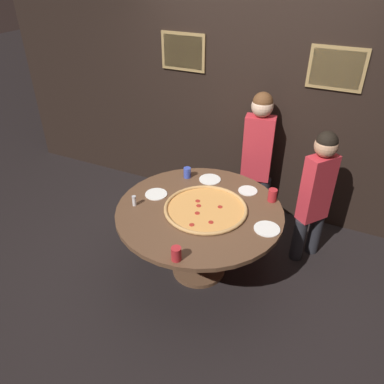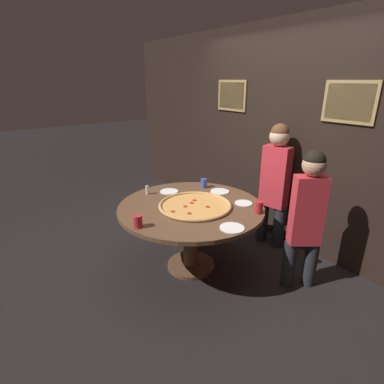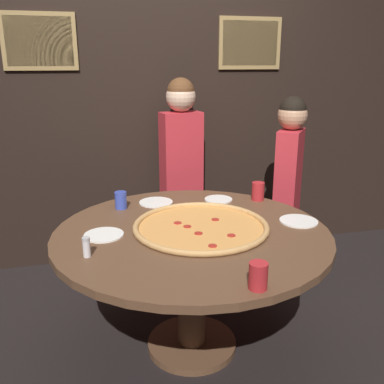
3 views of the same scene
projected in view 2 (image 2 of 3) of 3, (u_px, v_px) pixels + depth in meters
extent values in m
plane|color=black|center=(191.00, 266.00, 3.34)|extent=(24.00, 24.00, 0.00)
cube|color=black|center=(279.00, 137.00, 3.65)|extent=(6.40, 0.06, 2.60)
cube|color=#9E7F4C|center=(232.00, 96.00, 4.06)|extent=(0.52, 0.02, 0.40)
cube|color=#936B5B|center=(232.00, 96.00, 4.06)|extent=(0.46, 0.01, 0.34)
cube|color=#9E7F4C|center=(349.00, 102.00, 2.87)|extent=(0.52, 0.02, 0.40)
cube|color=slate|center=(349.00, 102.00, 2.87)|extent=(0.46, 0.01, 0.34)
cylinder|color=brown|center=(191.00, 207.00, 3.09)|extent=(1.50, 1.50, 0.04)
cylinder|color=brown|center=(191.00, 239.00, 3.22)|extent=(0.16, 0.16, 0.70)
cylinder|color=brown|center=(191.00, 265.00, 3.33)|extent=(0.52, 0.52, 0.04)
cylinder|color=#E0994C|center=(195.00, 206.00, 3.04)|extent=(0.70, 0.70, 0.01)
torus|color=tan|center=(195.00, 205.00, 3.04)|extent=(0.74, 0.74, 0.03)
cylinder|color=#A8281E|center=(173.00, 211.00, 2.90)|extent=(0.04, 0.04, 0.00)
cylinder|color=#A8281E|center=(194.00, 200.00, 3.17)|extent=(0.04, 0.04, 0.00)
cylinder|color=#A8281E|center=(208.00, 207.00, 3.01)|extent=(0.04, 0.04, 0.00)
cylinder|color=#A8281E|center=(192.00, 203.00, 3.10)|extent=(0.04, 0.04, 0.00)
cylinder|color=#A8281E|center=(189.00, 213.00, 2.86)|extent=(0.04, 0.04, 0.00)
cylinder|color=#A8281E|center=(185.00, 206.00, 3.02)|extent=(0.04, 0.04, 0.00)
cylinder|color=#B22328|center=(259.00, 207.00, 2.88)|extent=(0.08, 0.08, 0.12)
cylinder|color=#384CB7|center=(204.00, 183.00, 3.57)|extent=(0.07, 0.07, 0.11)
cylinder|color=#B22328|center=(138.00, 221.00, 2.60)|extent=(0.08, 0.08, 0.11)
cylinder|color=white|center=(169.00, 191.00, 3.45)|extent=(0.21, 0.21, 0.01)
cylinder|color=white|center=(220.00, 191.00, 3.45)|extent=(0.22, 0.22, 0.01)
cylinder|color=white|center=(232.00, 228.00, 2.60)|extent=(0.22, 0.22, 0.01)
cylinder|color=white|center=(244.00, 203.00, 3.12)|extent=(0.18, 0.18, 0.01)
cylinder|color=silver|center=(147.00, 191.00, 3.37)|extent=(0.04, 0.04, 0.08)
cylinder|color=#B7B7BC|center=(147.00, 187.00, 3.35)|extent=(0.04, 0.04, 0.01)
cylinder|color=#232328|center=(279.00, 227.00, 3.66)|extent=(0.16, 0.16, 0.52)
cylinder|color=#232328|center=(262.00, 221.00, 3.81)|extent=(0.16, 0.16, 0.52)
cube|color=red|center=(275.00, 177.00, 3.52)|extent=(0.33, 0.22, 0.73)
sphere|color=beige|center=(280.00, 136.00, 3.35)|extent=(0.22, 0.22, 0.22)
sphere|color=brown|center=(280.00, 133.00, 3.34)|extent=(0.21, 0.21, 0.21)
cylinder|color=#232328|center=(310.00, 263.00, 2.97)|extent=(0.18, 0.18, 0.48)
cylinder|color=#232328|center=(289.00, 263.00, 2.97)|extent=(0.18, 0.18, 0.48)
cube|color=red|center=(307.00, 211.00, 2.77)|extent=(0.30, 0.32, 0.67)
sphere|color=tan|center=(314.00, 165.00, 2.62)|extent=(0.21, 0.21, 0.21)
sphere|color=black|center=(315.00, 161.00, 2.60)|extent=(0.19, 0.19, 0.19)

